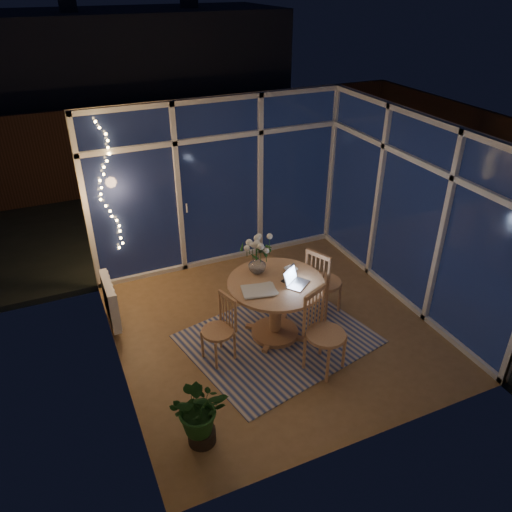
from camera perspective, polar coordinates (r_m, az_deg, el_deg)
name	(u,v)px	position (r m, az deg, el deg)	size (l,w,h in m)	color
floor	(275,327)	(6.67, 2.19, -8.14)	(4.00, 4.00, 0.00)	brown
ceiling	(280,133)	(5.47, 2.72, 13.82)	(4.00, 4.00, 0.00)	silver
wall_back	(219,184)	(7.64, -4.24, 8.24)	(4.00, 0.04, 2.60)	silver
wall_front	(377,340)	(4.56, 13.67, -9.27)	(4.00, 0.04, 2.60)	silver
wall_left	(107,277)	(5.49, -16.71, -2.35)	(0.04, 4.00, 2.60)	silver
wall_right	(412,212)	(7.00, 17.36, 4.80)	(0.04, 4.00, 2.60)	silver
window_wall_back	(220,185)	(7.60, -4.13, 8.14)	(4.00, 0.10, 2.60)	silver
window_wall_right	(409,213)	(6.97, 17.11, 4.75)	(0.10, 4.00, 2.60)	silver
radiator	(110,301)	(6.73, -16.34, -4.95)	(0.10, 0.70, 0.58)	silver
fairy_lights	(107,190)	(7.10, -16.65, 7.28)	(0.24, 0.10, 1.85)	#E9B35D
garden_patio	(195,192)	(10.94, -6.97, 7.30)	(12.00, 6.00, 0.10)	black
garden_fence	(162,145)	(10.95, -10.65, 12.39)	(11.00, 0.08, 1.80)	#3C2516
neighbour_roof	(138,58)	(13.59, -13.31, 21.15)	(7.00, 3.00, 2.20)	#34363E
garden_shrubs	(151,209)	(9.02, -11.93, 5.32)	(0.90, 0.90, 0.90)	black
rug	(278,339)	(6.48, 2.55, -9.43)	(2.20, 1.76, 0.01)	beige
dining_table	(275,309)	(6.31, 2.23, -6.09)	(1.19, 1.19, 0.81)	#AA6E4C
chair_left	(218,330)	(5.94, -4.40, -8.41)	(0.40, 0.40, 0.87)	#AA6E4C
chair_right	(324,281)	(6.71, 7.81, -2.80)	(0.48, 0.48, 1.04)	#AA6E4C
chair_front	(326,333)	(5.80, 8.00, -8.73)	(0.48, 0.48, 1.04)	#AA6E4C
laptop	(298,277)	(5.99, 4.84, -2.44)	(0.29, 0.25, 0.21)	#BCBBC0
flower_vase	(257,265)	(6.21, 0.15, -1.04)	(0.20, 0.20, 0.21)	white
bowl	(291,270)	(6.29, 4.00, -1.57)	(0.15, 0.15, 0.04)	white
newspapers	(259,291)	(5.89, 0.36, -3.99)	(0.37, 0.28, 0.02)	silver
phone	(285,280)	(6.11, 3.39, -2.78)	(0.11, 0.05, 0.01)	black
potted_plant	(200,414)	(5.09, -6.39, -17.51)	(0.54, 0.47, 0.76)	#184418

